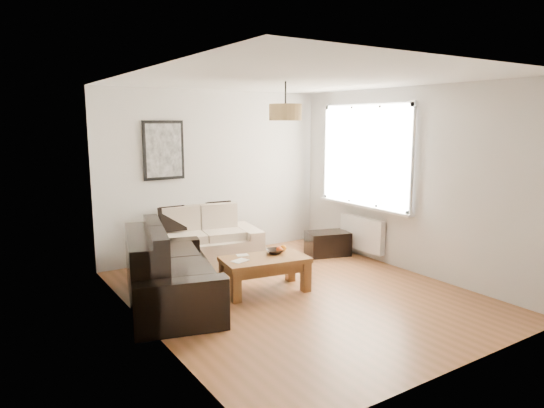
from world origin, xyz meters
TOP-DOWN VIEW (x-y plane):
  - floor at (0.00, 0.00)m, footprint 4.50×4.50m
  - ceiling at (0.00, 0.00)m, footprint 3.80×4.50m
  - wall_back at (0.00, 2.25)m, footprint 3.80×0.04m
  - wall_front at (0.00, -2.25)m, footprint 3.80×0.04m
  - wall_left at (-1.90, 0.00)m, footprint 0.04×4.50m
  - wall_right at (1.90, 0.00)m, footprint 0.04×4.50m
  - window_bay at (1.86, 0.80)m, footprint 0.14×1.90m
  - radiator at (1.82, 0.80)m, footprint 0.10×0.90m
  - poster at (-0.85, 2.22)m, footprint 0.62×0.04m
  - pendant_shade at (0.00, 0.30)m, footprint 0.40×0.40m
  - loveseat_cream at (-0.46, 1.78)m, footprint 1.77×1.16m
  - sofa_leather at (-1.43, 0.58)m, footprint 1.42×2.14m
  - coffee_table at (-0.29, 0.32)m, footprint 1.15×0.75m
  - ottoman at (1.45, 1.19)m, footprint 0.75×0.59m
  - cushion_left at (-0.85, 1.98)m, footprint 0.38×0.12m
  - cushion_right at (-0.07, 1.98)m, footprint 0.39×0.15m
  - fruit_bowl at (-0.08, 0.41)m, footprint 0.28×0.28m
  - orange_a at (-0.02, 0.37)m, footprint 0.08×0.08m
  - orange_b at (0.08, 0.45)m, footprint 0.10×0.10m
  - orange_c at (-0.01, 0.42)m, footprint 0.09×0.09m
  - papers at (-0.63, 0.36)m, footprint 0.23×0.19m

SIDE VIEW (x-z plane):
  - floor at x=0.00m, z-range 0.00..0.00m
  - ottoman at x=1.45m, z-range 0.00..0.38m
  - coffee_table at x=-0.29m, z-range 0.00..0.44m
  - radiator at x=1.82m, z-range 0.12..0.64m
  - loveseat_cream at x=-0.46m, z-range 0.00..0.82m
  - sofa_leather at x=-1.43m, z-range 0.00..0.85m
  - papers at x=-0.63m, z-range 0.44..0.44m
  - fruit_bowl at x=-0.08m, z-range 0.44..0.49m
  - orange_a at x=-0.02m, z-range 0.44..0.51m
  - orange_b at x=0.08m, z-range 0.44..0.52m
  - orange_c at x=-0.01m, z-range 0.44..0.52m
  - cushion_left at x=-0.85m, z-range 0.52..0.90m
  - cushion_right at x=-0.07m, z-range 0.52..0.90m
  - wall_back at x=0.00m, z-range 0.00..2.60m
  - wall_front at x=0.00m, z-range 0.00..2.60m
  - wall_left at x=-1.90m, z-range 0.00..2.60m
  - wall_right at x=1.90m, z-range 0.00..2.60m
  - window_bay at x=1.86m, z-range 0.80..2.40m
  - poster at x=-0.85m, z-range 1.26..2.13m
  - pendant_shade at x=0.00m, z-range 2.13..2.33m
  - ceiling at x=0.00m, z-range 2.60..2.60m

